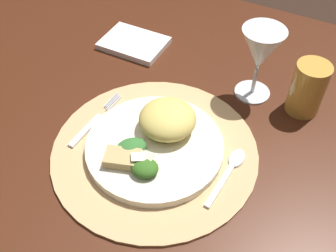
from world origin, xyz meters
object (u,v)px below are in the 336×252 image
(dinner_plate, at_px, (155,146))
(fork, at_px, (94,122))
(napkin, at_px, (134,43))
(amber_tumbler, at_px, (308,88))
(spoon, at_px, (231,167))
(wine_glass, at_px, (261,52))
(dining_table, at_px, (160,174))

(dinner_plate, relative_size, fork, 1.55)
(napkin, bearing_deg, amber_tumbler, -3.35)
(fork, height_order, napkin, napkin)
(fork, xyz_separation_m, napkin, (-0.07, 0.25, -0.00))
(spoon, relative_size, wine_glass, 0.90)
(fork, bearing_deg, napkin, 104.78)
(dinner_plate, height_order, napkin, dinner_plate)
(fork, distance_m, amber_tumbler, 0.41)
(dining_table, distance_m, fork, 0.21)
(spoon, bearing_deg, amber_tumbler, 72.28)
(wine_glass, xyz_separation_m, amber_tumbler, (0.10, 0.00, -0.05))
(dinner_plate, height_order, fork, dinner_plate)
(dinner_plate, relative_size, wine_glass, 1.61)
(wine_glass, distance_m, amber_tumbler, 0.11)
(spoon, height_order, wine_glass, wine_glass)
(fork, relative_size, amber_tumbler, 1.48)
(dinner_plate, xyz_separation_m, wine_glass, (0.10, 0.23, 0.09))
(amber_tumbler, bearing_deg, dinner_plate, -130.91)
(napkin, bearing_deg, fork, -75.22)
(fork, height_order, spoon, spoon)
(dinner_plate, relative_size, napkin, 1.68)
(spoon, bearing_deg, wine_glass, 99.85)
(spoon, relative_size, napkin, 0.94)
(fork, distance_m, napkin, 0.26)
(dinner_plate, distance_m, spoon, 0.14)
(napkin, bearing_deg, wine_glass, -4.84)
(spoon, height_order, amber_tumbler, amber_tumbler)
(dinner_plate, height_order, wine_glass, wine_glass)
(spoon, height_order, napkin, napkin)
(dinner_plate, bearing_deg, wine_glass, 66.55)
(amber_tumbler, bearing_deg, fork, -145.65)
(napkin, height_order, amber_tumbler, amber_tumbler)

